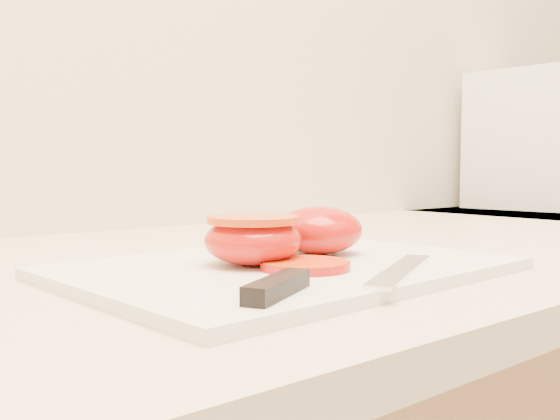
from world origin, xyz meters
TOP-DOWN VIEW (x-y plane):
  - cutting_board at (-0.53, 1.56)m, footprint 0.38×0.28m
  - tomato_half_dome at (-0.47, 1.58)m, footprint 0.08×0.08m
  - tomato_half_cut at (-0.56, 1.57)m, footprint 0.08×0.08m
  - tomato_slice_0 at (-0.54, 1.52)m, footprint 0.07×0.07m
  - lettuce_leaf_0 at (-0.51, 1.64)m, footprint 0.12×0.11m
  - knife at (-0.57, 1.46)m, footprint 0.25×0.09m
  - appliance at (0.44, 1.85)m, footprint 0.22×0.26m

SIDE VIEW (x-z plane):
  - cutting_board at x=-0.53m, z-range 0.93..0.94m
  - tomato_slice_0 at x=-0.54m, z-range 0.94..0.95m
  - knife at x=-0.57m, z-range 0.94..0.95m
  - lettuce_leaf_0 at x=-0.51m, z-range 0.94..0.96m
  - tomato_half_cut at x=-0.56m, z-range 0.94..0.98m
  - tomato_half_dome at x=-0.47m, z-range 0.94..0.99m
  - appliance at x=0.44m, z-range 0.93..1.23m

